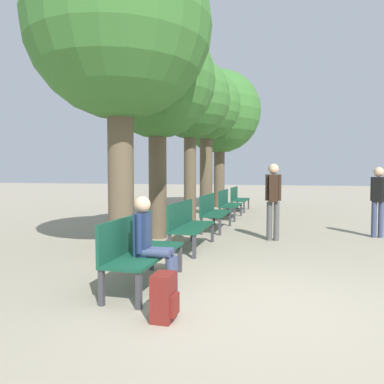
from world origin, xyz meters
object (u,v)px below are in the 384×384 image
at_px(tree_row_0, 119,28).
at_px(bench_row_4, 238,197).
at_px(bench_row_1, 188,222).
at_px(tree_row_3, 206,108).
at_px(bench_row_2, 213,210).
at_px(tree_row_2, 190,100).
at_px(tree_row_4, 220,113).
at_px(backpack, 164,297).
at_px(tree_row_1, 157,82).
at_px(pedestrian_mid, 273,197).
at_px(bench_row_0, 139,247).
at_px(pedestrian_near, 378,197).
at_px(person_seated, 151,241).
at_px(bench_row_3, 228,202).

bearing_deg(tree_row_0, bench_row_4, 83.29).
distance_m(bench_row_1, tree_row_3, 7.17).
xyz_separation_m(bench_row_2, bench_row_4, (0.00, 5.05, 0.00)).
relative_size(tree_row_2, tree_row_3, 0.96).
xyz_separation_m(tree_row_4, backpack, (1.71, -12.52, -3.86)).
height_order(tree_row_1, tree_row_3, tree_row_3).
xyz_separation_m(tree_row_1, tree_row_3, (-0.00, 5.24, 0.26)).
relative_size(tree_row_1, backpack, 10.17).
height_order(bench_row_4, pedestrian_mid, pedestrian_mid).
relative_size(tree_row_1, tree_row_4, 0.84).
distance_m(bench_row_1, tree_row_1, 3.38).
bearing_deg(bench_row_2, tree_row_3, 104.96).
bearing_deg(bench_row_4, backpack, -86.34).
height_order(tree_row_1, tree_row_4, tree_row_4).
xyz_separation_m(bench_row_0, bench_row_4, (0.00, 10.10, 0.00)).
height_order(tree_row_0, tree_row_3, tree_row_0).
height_order(bench_row_4, tree_row_3, tree_row_3).
distance_m(bench_row_1, pedestrian_near, 4.63).
distance_m(bench_row_2, backpack, 6.13).
height_order(bench_row_2, tree_row_3, tree_row_3).
height_order(bench_row_0, bench_row_1, same).
distance_m(bench_row_4, person_seated, 10.30).
height_order(bench_row_4, person_seated, person_seated).
xyz_separation_m(bench_row_3, bench_row_4, (0.00, 2.53, 0.00)).
relative_size(bench_row_0, tree_row_4, 0.29).
distance_m(bench_row_0, bench_row_3, 7.58).
height_order(bench_row_2, tree_row_4, tree_row_4).
height_order(tree_row_4, pedestrian_near, tree_row_4).
relative_size(tree_row_0, tree_row_3, 1.11).
relative_size(bench_row_3, pedestrian_mid, 0.99).
relative_size(bench_row_1, backpack, 3.48).
bearing_deg(tree_row_1, pedestrian_near, 14.88).
distance_m(tree_row_1, backpack, 5.93).
bearing_deg(person_seated, tree_row_3, 97.92).
bearing_deg(bench_row_2, tree_row_0, -106.15).
height_order(bench_row_1, pedestrian_mid, pedestrian_mid).
bearing_deg(tree_row_0, pedestrian_mid, 41.05).
xyz_separation_m(tree_row_1, person_seated, (1.25, -3.74, -2.94)).
bearing_deg(tree_row_4, pedestrian_mid, -71.06).
relative_size(bench_row_2, backpack, 3.48).
height_order(person_seated, backpack, person_seated).
height_order(bench_row_1, tree_row_1, tree_row_1).
xyz_separation_m(bench_row_3, pedestrian_near, (3.97, -2.71, 0.41)).
distance_m(bench_row_1, bench_row_2, 2.53).
relative_size(bench_row_4, tree_row_1, 0.34).
height_order(bench_row_2, person_seated, person_seated).
relative_size(bench_row_1, bench_row_2, 1.00).
relative_size(bench_row_3, tree_row_0, 0.30).
height_order(tree_row_2, tree_row_3, tree_row_3).
relative_size(tree_row_0, tree_row_2, 1.15).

